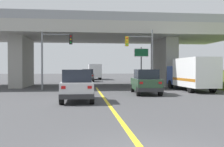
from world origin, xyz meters
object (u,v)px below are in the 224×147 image
(suv_crossing, at_px, (146,82))
(box_truck, at_px, (192,74))
(sedan_oncoming, at_px, (88,75))
(traffic_signal_nearside, at_px, (144,52))
(semi_truck_distant, at_px, (95,71))
(traffic_signal_farside, at_px, (52,51))
(highway_sign, at_px, (141,58))
(suv_lead, at_px, (77,85))

(suv_crossing, height_order, box_truck, box_truck)
(sedan_oncoming, relative_size, traffic_signal_nearside, 0.74)
(sedan_oncoming, relative_size, semi_truck_distant, 0.61)
(suv_crossing, height_order, traffic_signal_farside, traffic_signal_farside)
(traffic_signal_nearside, xyz_separation_m, highway_sign, (0.63, 3.71, -0.42))
(box_truck, bearing_deg, suv_crossing, -153.28)
(traffic_signal_nearside, bearing_deg, highway_sign, 80.37)
(highway_sign, bearing_deg, semi_truck_distant, 101.29)
(traffic_signal_farside, bearing_deg, sedan_oncoming, 76.80)
(highway_sign, xyz_separation_m, semi_truck_distant, (-4.30, 21.55, -1.77))
(suv_crossing, bearing_deg, traffic_signal_nearside, 82.61)
(box_truck, height_order, traffic_signal_farside, traffic_signal_farside)
(sedan_oncoming, relative_size, highway_sign, 0.97)
(suv_crossing, distance_m, traffic_signal_nearside, 5.34)
(suv_lead, xyz_separation_m, semi_truck_distant, (2.70, 33.90, 0.55))
(suv_crossing, height_order, sedan_oncoming, same)
(highway_sign, bearing_deg, sedan_oncoming, 114.03)
(traffic_signal_nearside, distance_m, highway_sign, 3.79)
(suv_crossing, relative_size, highway_sign, 1.07)
(box_truck, bearing_deg, traffic_signal_farside, 169.01)
(box_truck, relative_size, traffic_signal_farside, 1.24)
(suv_lead, height_order, box_truck, box_truck)
(box_truck, bearing_deg, semi_truck_distant, 106.10)
(sedan_oncoming, bearing_deg, highway_sign, -65.97)
(suv_lead, distance_m, highway_sign, 14.39)
(traffic_signal_farside, xyz_separation_m, semi_truck_distant, (5.33, 24.64, -2.28))
(suv_lead, relative_size, suv_crossing, 0.93)
(traffic_signal_farside, bearing_deg, traffic_signal_nearside, -3.93)
(suv_crossing, xyz_separation_m, traffic_signal_nearside, (0.89, 4.49, 2.74))
(traffic_signal_nearside, height_order, traffic_signal_farside, traffic_signal_farside)
(traffic_signal_farside, distance_m, semi_truck_distant, 25.31)
(suv_crossing, relative_size, sedan_oncoming, 1.10)
(suv_lead, relative_size, semi_truck_distant, 0.62)
(traffic_signal_farside, height_order, semi_truck_distant, traffic_signal_farside)
(suv_crossing, relative_size, semi_truck_distant, 0.67)
(suv_lead, xyz_separation_m, suv_crossing, (5.48, 4.15, 0.00))
(suv_lead, bearing_deg, highway_sign, 60.45)
(semi_truck_distant, bearing_deg, suv_crossing, -84.66)
(suv_lead, height_order, sedan_oncoming, same)
(suv_crossing, bearing_deg, suv_lead, -139.03)
(sedan_oncoming, xyz_separation_m, highway_sign, (5.84, -13.09, 2.32))
(suv_lead, distance_m, traffic_signal_nearside, 11.08)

